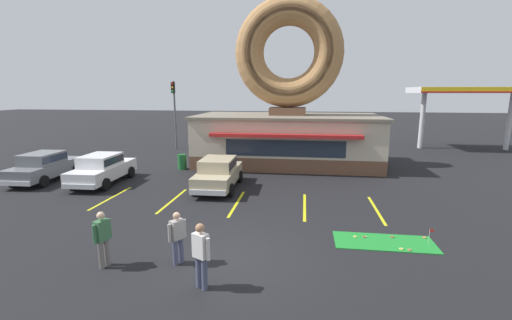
# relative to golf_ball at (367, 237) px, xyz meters

# --- Properties ---
(ground_plane) EXTENTS (160.00, 160.00, 0.00)m
(ground_plane) POSITION_rel_golf_ball_xyz_m (-4.20, -1.97, -0.05)
(ground_plane) COLOR black
(donut_shop_building) EXTENTS (12.30, 6.75, 10.96)m
(donut_shop_building) POSITION_rel_golf_ball_xyz_m (-3.32, 11.97, 3.69)
(donut_shop_building) COLOR brown
(donut_shop_building) RESTS_ON ground
(putting_mat) EXTENTS (3.22, 1.35, 0.03)m
(putting_mat) POSITION_rel_golf_ball_xyz_m (0.52, -0.27, -0.04)
(putting_mat) COLOR #1E842D
(putting_mat) RESTS_ON ground
(mini_donut_near_left) EXTENTS (0.13, 0.13, 0.04)m
(mini_donut_near_left) POSITION_rel_golf_ball_xyz_m (0.92, -0.78, -0.00)
(mini_donut_near_left) COLOR #E5C666
(mini_donut_near_left) RESTS_ON putting_mat
(mini_donut_near_right) EXTENTS (0.13, 0.13, 0.04)m
(mini_donut_near_right) POSITION_rel_golf_ball_xyz_m (1.93, 0.22, -0.00)
(mini_donut_near_right) COLOR #D17F47
(mini_donut_near_right) RESTS_ON putting_mat
(mini_donut_mid_left) EXTENTS (0.13, 0.13, 0.04)m
(mini_donut_mid_left) POSITION_rel_golf_ball_xyz_m (-0.38, -0.02, -0.00)
(mini_donut_mid_left) COLOR #E5C666
(mini_donut_mid_left) RESTS_ON putting_mat
(mini_donut_mid_centre) EXTENTS (0.13, 0.13, 0.04)m
(mini_donut_mid_centre) POSITION_rel_golf_ball_xyz_m (1.16, -0.81, -0.00)
(mini_donut_mid_centre) COLOR #A5724C
(mini_donut_mid_centre) RESTS_ON putting_mat
(mini_donut_mid_right) EXTENTS (0.13, 0.13, 0.04)m
(mini_donut_mid_right) POSITION_rel_golf_ball_xyz_m (0.86, 0.13, -0.00)
(mini_donut_mid_right) COLOR brown
(mini_donut_mid_right) RESTS_ON putting_mat
(mini_donut_far_left) EXTENTS (0.13, 0.13, 0.04)m
(mini_donut_far_left) POSITION_rel_golf_ball_xyz_m (-0.07, -0.00, -0.00)
(mini_donut_far_left) COLOR brown
(mini_donut_far_left) RESTS_ON putting_mat
(golf_ball) EXTENTS (0.04, 0.04, 0.04)m
(golf_ball) POSITION_rel_golf_ball_xyz_m (0.00, 0.00, 0.00)
(golf_ball) COLOR white
(golf_ball) RESTS_ON putting_mat
(putting_flag_pin) EXTENTS (0.13, 0.01, 0.55)m
(putting_flag_pin) POSITION_rel_golf_ball_xyz_m (1.91, -0.31, 0.39)
(putting_flag_pin) COLOR silver
(putting_flag_pin) RESTS_ON putting_mat
(car_grey) EXTENTS (2.12, 4.63, 1.60)m
(car_grey) POSITION_rel_golf_ball_xyz_m (-16.46, 5.47, 0.82)
(car_grey) COLOR slate
(car_grey) RESTS_ON ground
(car_champagne) EXTENTS (2.05, 4.59, 1.60)m
(car_champagne) POSITION_rel_golf_ball_xyz_m (-6.48, 5.27, 0.82)
(car_champagne) COLOR #BCAD89
(car_champagne) RESTS_ON ground
(car_white) EXTENTS (2.09, 4.61, 1.60)m
(car_white) POSITION_rel_golf_ball_xyz_m (-12.94, 5.37, 0.82)
(car_white) COLOR silver
(car_white) RESTS_ON ground
(pedestrian_blue_sweater_man) EXTENTS (0.54, 0.39, 1.73)m
(pedestrian_blue_sweater_man) POSITION_rel_golf_ball_xyz_m (-4.65, -3.69, 0.91)
(pedestrian_blue_sweater_man) COLOR #474C66
(pedestrian_blue_sweater_man) RESTS_ON ground
(pedestrian_hooded_kid) EXTENTS (0.35, 0.57, 1.63)m
(pedestrian_hooded_kid) POSITION_rel_golf_ball_xyz_m (-7.71, -3.01, 0.85)
(pedestrian_hooded_kid) COLOR slate
(pedestrian_hooded_kid) RESTS_ON ground
(pedestrian_leather_jacket_man) EXTENTS (0.41, 0.51, 1.56)m
(pedestrian_leather_jacket_man) POSITION_rel_golf_ball_xyz_m (-5.70, -2.55, 0.81)
(pedestrian_leather_jacket_man) COLOR #474C66
(pedestrian_leather_jacket_man) RESTS_ON ground
(trash_bin) EXTENTS (0.57, 0.57, 0.97)m
(trash_bin) POSITION_rel_golf_ball_xyz_m (-9.91, 9.35, 0.45)
(trash_bin) COLOR #1E662D
(trash_bin) RESTS_ON ground
(traffic_light_pole) EXTENTS (0.28, 0.47, 5.80)m
(traffic_light_pole) POSITION_rel_golf_ball_xyz_m (-13.21, 16.91, 3.66)
(traffic_light_pole) COLOR #595B60
(traffic_light_pole) RESTS_ON ground
(gas_station_canopy) EXTENTS (9.00, 4.46, 5.30)m
(gas_station_canopy) POSITION_rel_golf_ball_xyz_m (11.51, 20.40, 4.81)
(gas_station_canopy) COLOR silver
(gas_station_canopy) RESTS_ON ground
(parking_stripe_far_left) EXTENTS (0.12, 3.60, 0.01)m
(parking_stripe_far_left) POSITION_rel_golf_ball_xyz_m (-11.09, 3.03, -0.05)
(parking_stripe_far_left) COLOR yellow
(parking_stripe_far_left) RESTS_ON ground
(parking_stripe_left) EXTENTS (0.12, 3.60, 0.01)m
(parking_stripe_left) POSITION_rel_golf_ball_xyz_m (-8.09, 3.03, -0.05)
(parking_stripe_left) COLOR yellow
(parking_stripe_left) RESTS_ON ground
(parking_stripe_mid_left) EXTENTS (0.12, 3.60, 0.01)m
(parking_stripe_mid_left) POSITION_rel_golf_ball_xyz_m (-5.09, 3.03, -0.05)
(parking_stripe_mid_left) COLOR yellow
(parking_stripe_mid_left) RESTS_ON ground
(parking_stripe_centre) EXTENTS (0.12, 3.60, 0.01)m
(parking_stripe_centre) POSITION_rel_golf_ball_xyz_m (-2.09, 3.03, -0.05)
(parking_stripe_centre) COLOR yellow
(parking_stripe_centre) RESTS_ON ground
(parking_stripe_mid_right) EXTENTS (0.12, 3.60, 0.01)m
(parking_stripe_mid_right) POSITION_rel_golf_ball_xyz_m (0.91, 3.03, -0.05)
(parking_stripe_mid_right) COLOR yellow
(parking_stripe_mid_right) RESTS_ON ground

